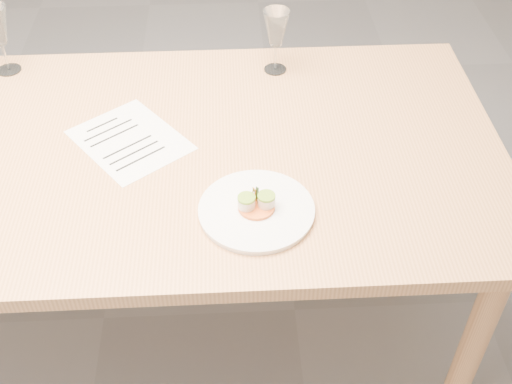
{
  "coord_description": "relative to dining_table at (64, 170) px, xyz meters",
  "views": [
    {
      "loc": [
        0.46,
        -1.36,
        1.84
      ],
      "look_at": [
        0.52,
        -0.24,
        0.8
      ],
      "focal_mm": 45.0,
      "sensor_mm": 36.0,
      "label": 1
    }
  ],
  "objects": [
    {
      "name": "dinner_plate",
      "position": [
        0.52,
        -0.26,
        0.08
      ],
      "size": [
        0.28,
        0.28,
        0.07
      ],
      "rotation": [
        0.0,
        0.0,
        0.1
      ],
      "color": "white",
      "rests_on": "dining_table"
    },
    {
      "name": "ground",
      "position": [
        0.0,
        0.0,
        -0.68
      ],
      "size": [
        7.0,
        7.0,
        0.0
      ],
      "primitive_type": "plane",
      "color": "slate",
      "rests_on": "ground"
    },
    {
      "name": "dining_table",
      "position": [
        0.0,
        0.0,
        0.0
      ],
      "size": [
        2.4,
        1.0,
        0.75
      ],
      "color": "tan",
      "rests_on": "ground"
    },
    {
      "name": "recipe_sheet",
      "position": [
        0.19,
        0.04,
        0.07
      ],
      "size": [
        0.38,
        0.39,
        0.0
      ],
      "rotation": [
        0.0,
        0.0,
        0.66
      ],
      "color": "white",
      "rests_on": "dining_table"
    },
    {
      "name": "wine_glass_2",
      "position": [
        0.61,
        0.37,
        0.21
      ],
      "size": [
        0.08,
        0.08,
        0.2
      ],
      "color": "white",
      "rests_on": "dining_table"
    }
  ]
}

